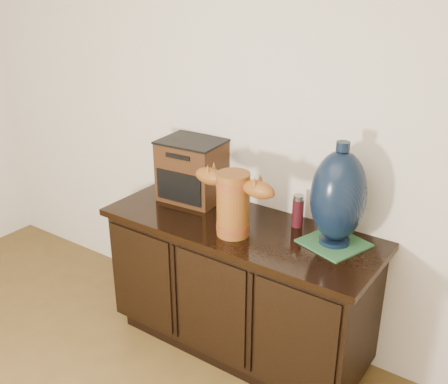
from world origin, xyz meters
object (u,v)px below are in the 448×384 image
Objects in this scene: terracotta_vessel at (233,200)px; lamp_base at (338,197)px; tv_radio at (192,170)px; spray_can at (298,211)px; sideboard at (239,286)px.

lamp_base reaches higher than terracotta_vessel.
lamp_base is at bearing 24.58° from terracotta_vessel.
tv_radio is 0.65m from spray_can.
sideboard is 2.94× the size of lamp_base.
terracotta_vessel is (0.03, -0.10, 0.55)m from sideboard.
terracotta_vessel is at bearing -32.80° from tv_radio.
terracotta_vessel is 0.35m from spray_can.
sideboard is 0.56m from terracotta_vessel.
tv_radio is at bearing -177.66° from spray_can.
lamp_base is at bearing 10.93° from sideboard.
terracotta_vessel is at bearing -74.62° from sideboard.
tv_radio is at bearing 161.62° from sideboard.
sideboard is 0.54m from spray_can.
lamp_base is at bearing -7.10° from tv_radio.
spray_can is at bearing 163.53° from lamp_base.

